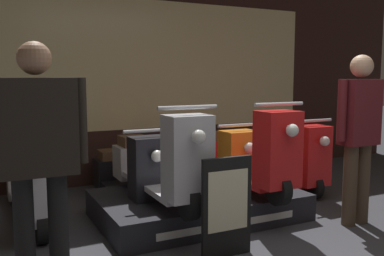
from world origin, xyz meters
TOP-DOWN VIEW (x-y plane):
  - shop_wall_back at (0.00, 3.24)m, footprint 8.80×0.09m
  - display_platform at (-0.17, 1.46)m, footprint 1.96×1.21m
  - scooter_display_left at (-0.61, 1.38)m, footprint 0.51×1.77m
  - scooter_display_right at (0.27, 1.38)m, footprint 0.51×1.77m
  - scooter_backrow_0 at (-1.66, 2.07)m, footprint 0.51×1.77m
  - scooter_backrow_1 at (-0.67, 2.07)m, footprint 0.51×1.77m
  - scooter_backrow_2 at (0.31, 2.07)m, footprint 0.51×1.77m
  - scooter_backrow_3 at (1.29, 2.07)m, footprint 0.51×1.77m
  - person_left_browsing at (-1.74, 0.64)m, footprint 0.63×0.26m
  - person_right_browsing at (1.09, 0.64)m, footprint 0.52×0.21m
  - price_sign_board at (-0.40, 0.53)m, footprint 0.43×0.04m

SIDE VIEW (x-z plane):
  - display_platform at x=-0.17m, z-range 0.00..0.26m
  - scooter_backrow_0 at x=-1.66m, z-range -0.12..0.80m
  - scooter_backrow_1 at x=-0.67m, z-range -0.12..0.80m
  - scooter_backrow_2 at x=0.31m, z-range -0.12..0.80m
  - scooter_backrow_3 at x=1.29m, z-range -0.12..0.80m
  - price_sign_board at x=-0.40m, z-range 0.00..0.79m
  - scooter_display_left at x=-0.61m, z-range 0.14..1.06m
  - scooter_display_right at x=0.27m, z-range 0.14..1.06m
  - person_right_browsing at x=1.09m, z-range 0.11..1.71m
  - person_left_browsing at x=-1.74m, z-range 0.16..1.78m
  - shop_wall_back at x=0.00m, z-range 0.00..3.20m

